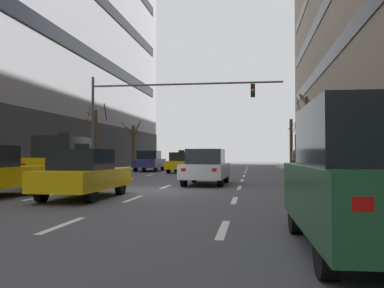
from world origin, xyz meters
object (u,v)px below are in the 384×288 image
taxi_driving_5 (182,163)px  traffic_signal_0 (152,104)px  car_driving_0 (149,161)px  street_tree_0 (307,130)px  street_tree_3 (291,142)px  taxi_driving_1 (63,161)px  taxi_driving_3 (84,174)px  pedestrian_1 (294,159)px  car_driving_4 (206,167)px  pedestrian_0 (342,164)px  street_tree_1 (133,145)px  street_tree_2 (96,138)px  car_parked_0 (365,178)px

taxi_driving_5 → traffic_signal_0: size_ratio=0.34×
car_driving_0 → taxi_driving_5: taxi_driving_5 is taller
street_tree_0 → street_tree_3: bearing=89.8°
traffic_signal_0 → street_tree_3: size_ratio=2.48×
car_driving_0 → street_tree_0: bearing=-18.1°
taxi_driving_1 → taxi_driving_3: size_ratio=1.09×
street_tree_3 → pedestrian_1: 9.23m
car_driving_4 → street_tree_0: size_ratio=0.81×
traffic_signal_0 → pedestrian_1: 12.46m
pedestrian_0 → traffic_signal_0: bearing=150.1°
car_driving_4 → pedestrian_0: (6.37, 0.90, 0.16)m
taxi_driving_3 → taxi_driving_5: 19.14m
car_driving_0 → taxi_driving_1: (0.18, -16.69, 0.26)m
car_driving_0 → pedestrian_1: pedestrian_1 is taller
taxi_driving_5 → pedestrian_1: (8.71, 1.40, 0.32)m
car_driving_4 → street_tree_3: bearing=75.2°
street_tree_1 → street_tree_2: (0.00, -9.74, 0.28)m
taxi_driving_5 → pedestrian_0: (9.68, -11.58, 0.21)m
car_driving_0 → taxi_driving_5: (3.24, -2.52, -0.07)m
car_driving_0 → street_tree_2: size_ratio=0.94×
street_tree_0 → car_driving_4: bearing=-118.9°
taxi_driving_1 → pedestrian_0: taxi_driving_1 is taller
car_driving_0 → traffic_signal_0: size_ratio=0.37×
car_driving_4 → street_tree_0: bearing=61.1°
street_tree_3 → pedestrian_1: street_tree_3 is taller
taxi_driving_1 → car_parked_0: (10.18, -11.48, -0.03)m
car_parked_0 → street_tree_2: street_tree_2 is taller
street_tree_0 → street_tree_2: bearing=-175.3°
street_tree_0 → street_tree_2: 15.35m
car_parked_0 → street_tree_0: (2.22, 24.06, 2.07)m
car_parked_0 → street_tree_0: street_tree_0 is taller
traffic_signal_0 → street_tree_2: size_ratio=2.54×
car_parked_0 → traffic_signal_0: bearing=112.0°
pedestrian_0 → pedestrian_1: 13.02m
car_driving_0 → taxi_driving_5: bearing=-37.9°
taxi_driving_3 → car_driving_4: bearing=63.8°
taxi_driving_5 → street_tree_3: size_ratio=0.84×
taxi_driving_5 → street_tree_0: (9.33, -1.59, 2.37)m
taxi_driving_5 → street_tree_2: bearing=-154.4°
car_driving_0 → street_tree_3: 15.02m
car_driving_4 → car_parked_0: (3.80, -13.17, 0.26)m
street_tree_0 → street_tree_2: street_tree_0 is taller
car_parked_0 → street_tree_3: bearing=86.4°
traffic_signal_0 → car_parked_0: bearing=-68.0°
car_driving_0 → street_tree_1: street_tree_1 is taller
car_parked_0 → taxi_driving_5: bearing=105.5°
taxi_driving_1 → taxi_driving_5: taxi_driving_1 is taller
taxi_driving_3 → street_tree_0: size_ratio=0.77×
taxi_driving_3 → taxi_driving_5: taxi_driving_3 is taller
street_tree_3 → car_parked_0: bearing=-93.6°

